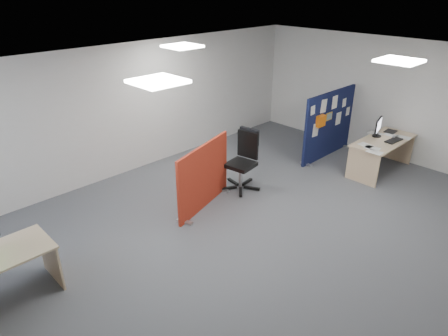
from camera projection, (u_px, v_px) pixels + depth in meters
floor at (259, 229)px, 6.74m from camera, size 9.00×9.00×0.00m
ceiling at (267, 68)px, 5.57m from camera, size 9.00×7.00×0.02m
wall_back at (137, 108)px, 8.42m from camera, size 9.00×0.02×2.70m
wall_right at (393, 100)px, 8.99m from camera, size 0.02×7.00×2.70m
ceiling_lights at (248, 60)px, 6.23m from camera, size 4.10×4.10×0.04m
navy_divider at (329, 124)px, 9.20m from camera, size 1.88×0.30×1.55m
main_desk at (381, 147)px, 8.57m from camera, size 1.67×0.74×0.73m
monitor_main at (378, 127)px, 8.55m from camera, size 0.45×0.19×0.40m
keyboard at (394, 140)px, 8.39m from camera, size 0.47×0.22×0.02m
mouse at (394, 137)px, 8.56m from camera, size 0.11×0.07×0.03m
paper_tray at (391, 131)px, 8.90m from camera, size 0.29×0.24×0.01m
red_divider at (204, 177)px, 7.18m from camera, size 1.57×0.52×1.22m
office_chair at (244, 156)px, 7.85m from camera, size 0.77×0.77×1.18m
desk_papers at (381, 142)px, 8.37m from camera, size 1.43×0.85×0.00m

